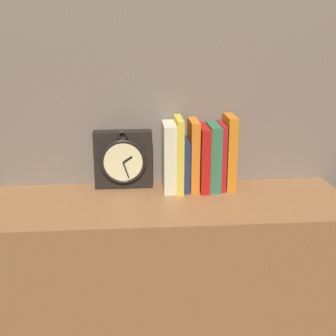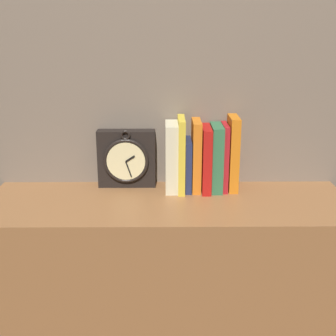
{
  "view_description": "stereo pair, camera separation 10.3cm",
  "coord_description": "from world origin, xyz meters",
  "px_view_note": "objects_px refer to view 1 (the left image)",
  "views": [
    {
      "loc": [
        -0.11,
        -1.41,
        1.36
      ],
      "look_at": [
        0.0,
        0.0,
        0.91
      ],
      "focal_mm": 50.0,
      "sensor_mm": 36.0,
      "label": 1
    },
    {
      "loc": [
        -0.01,
        -1.41,
        1.36
      ],
      "look_at": [
        0.0,
        0.0,
        0.91
      ],
      "focal_mm": 50.0,
      "sensor_mm": 36.0,
      "label": 2
    }
  ],
  "objects_px": {
    "clock": "(123,160)",
    "book_slot0_cream": "(169,157)",
    "book_slot6_red": "(221,156)",
    "book_slot4_red": "(203,158)",
    "book_slot5_green": "(213,157)",
    "book_slot2_navy": "(185,164)",
    "book_slot7_orange": "(229,152)",
    "book_slot3_orange": "(193,155)",
    "book_slot1_yellow": "(179,154)"
  },
  "relations": [
    {
      "from": "clock",
      "to": "book_slot0_cream",
      "type": "relative_size",
      "value": 0.9
    },
    {
      "from": "book_slot0_cream",
      "to": "book_slot6_red",
      "type": "xyz_separation_m",
      "value": [
        0.18,
        0.0,
        -0.0
      ]
    },
    {
      "from": "book_slot4_red",
      "to": "book_slot5_green",
      "type": "height_order",
      "value": "book_slot5_green"
    },
    {
      "from": "book_slot4_red",
      "to": "book_slot6_red",
      "type": "relative_size",
      "value": 0.97
    },
    {
      "from": "book_slot2_navy",
      "to": "book_slot7_orange",
      "type": "height_order",
      "value": "book_slot7_orange"
    },
    {
      "from": "clock",
      "to": "book_slot2_navy",
      "type": "height_order",
      "value": "clock"
    },
    {
      "from": "book_slot0_cream",
      "to": "book_slot6_red",
      "type": "relative_size",
      "value": 1.02
    },
    {
      "from": "clock",
      "to": "book_slot3_orange",
      "type": "xyz_separation_m",
      "value": [
        0.24,
        -0.03,
        0.02
      ]
    },
    {
      "from": "book_slot0_cream",
      "to": "book_slot7_orange",
      "type": "xyz_separation_m",
      "value": [
        0.21,
        0.01,
        0.01
      ]
    },
    {
      "from": "book_slot3_orange",
      "to": "book_slot7_orange",
      "type": "distance_m",
      "value": 0.13
    },
    {
      "from": "book_slot4_red",
      "to": "book_slot5_green",
      "type": "distance_m",
      "value": 0.04
    },
    {
      "from": "book_slot6_red",
      "to": "book_slot4_red",
      "type": "bearing_deg",
      "value": -171.1
    },
    {
      "from": "book_slot0_cream",
      "to": "book_slot3_orange",
      "type": "distance_m",
      "value": 0.08
    },
    {
      "from": "book_slot4_red",
      "to": "book_slot6_red",
      "type": "xyz_separation_m",
      "value": [
        0.06,
        0.01,
        0.0
      ]
    },
    {
      "from": "clock",
      "to": "book_slot0_cream",
      "type": "height_order",
      "value": "book_slot0_cream"
    },
    {
      "from": "book_slot1_yellow",
      "to": "book_slot2_navy",
      "type": "height_order",
      "value": "book_slot1_yellow"
    },
    {
      "from": "book_slot0_cream",
      "to": "book_slot1_yellow",
      "type": "height_order",
      "value": "book_slot1_yellow"
    },
    {
      "from": "book_slot5_green",
      "to": "clock",
      "type": "bearing_deg",
      "value": 173.92
    },
    {
      "from": "book_slot4_red",
      "to": "book_slot7_orange",
      "type": "relative_size",
      "value": 0.87
    },
    {
      "from": "book_slot2_navy",
      "to": "book_slot6_red",
      "type": "bearing_deg",
      "value": 1.04
    },
    {
      "from": "book_slot0_cream",
      "to": "book_slot5_green",
      "type": "distance_m",
      "value": 0.15
    },
    {
      "from": "clock",
      "to": "book_slot1_yellow",
      "type": "xyz_separation_m",
      "value": [
        0.19,
        -0.04,
        0.03
      ]
    },
    {
      "from": "book_slot6_red",
      "to": "book_slot7_orange",
      "type": "distance_m",
      "value": 0.03
    },
    {
      "from": "clock",
      "to": "book_slot2_navy",
      "type": "bearing_deg",
      "value": -8.23
    },
    {
      "from": "book_slot2_navy",
      "to": "book_slot7_orange",
      "type": "distance_m",
      "value": 0.16
    },
    {
      "from": "book_slot2_navy",
      "to": "book_slot0_cream",
      "type": "bearing_deg",
      "value": -177.25
    },
    {
      "from": "book_slot5_green",
      "to": "book_slot6_red",
      "type": "height_order",
      "value": "book_slot6_red"
    },
    {
      "from": "book_slot6_red",
      "to": "book_slot7_orange",
      "type": "relative_size",
      "value": 0.9
    },
    {
      "from": "book_slot4_red",
      "to": "book_slot0_cream",
      "type": "bearing_deg",
      "value": 177.5
    },
    {
      "from": "clock",
      "to": "book_slot1_yellow",
      "type": "bearing_deg",
      "value": -11.58
    },
    {
      "from": "book_slot1_yellow",
      "to": "book_slot3_orange",
      "type": "distance_m",
      "value": 0.05
    },
    {
      "from": "book_slot4_red",
      "to": "book_slot2_navy",
      "type": "bearing_deg",
      "value": 172.66
    },
    {
      "from": "book_slot2_navy",
      "to": "book_slot3_orange",
      "type": "distance_m",
      "value": 0.04
    },
    {
      "from": "book_slot4_red",
      "to": "book_slot7_orange",
      "type": "bearing_deg",
      "value": 6.98
    },
    {
      "from": "book_slot4_red",
      "to": "book_slot7_orange",
      "type": "distance_m",
      "value": 0.09
    },
    {
      "from": "clock",
      "to": "book_slot3_orange",
      "type": "distance_m",
      "value": 0.24
    },
    {
      "from": "book_slot3_orange",
      "to": "book_slot6_red",
      "type": "relative_size",
      "value": 1.06
    },
    {
      "from": "book_slot5_green",
      "to": "book_slot7_orange",
      "type": "relative_size",
      "value": 0.89
    },
    {
      "from": "book_slot0_cream",
      "to": "book_slot2_navy",
      "type": "bearing_deg",
      "value": 2.75
    },
    {
      "from": "book_slot3_orange",
      "to": "book_slot5_green",
      "type": "height_order",
      "value": "book_slot3_orange"
    },
    {
      "from": "book_slot1_yellow",
      "to": "book_slot4_red",
      "type": "distance_m",
      "value": 0.09
    },
    {
      "from": "book_slot5_green",
      "to": "book_slot6_red",
      "type": "distance_m",
      "value": 0.03
    },
    {
      "from": "book_slot6_red",
      "to": "book_slot3_orange",
      "type": "bearing_deg",
      "value": -178.45
    },
    {
      "from": "book_slot3_orange",
      "to": "book_slot5_green",
      "type": "relative_size",
      "value": 1.07
    },
    {
      "from": "book_slot1_yellow",
      "to": "book_slot7_orange",
      "type": "bearing_deg",
      "value": 3.72
    },
    {
      "from": "book_slot3_orange",
      "to": "book_slot6_red",
      "type": "distance_m",
      "value": 0.1
    },
    {
      "from": "book_slot0_cream",
      "to": "book_slot1_yellow",
      "type": "distance_m",
      "value": 0.03
    },
    {
      "from": "clock",
      "to": "book_slot2_navy",
      "type": "relative_size",
      "value": 1.19
    },
    {
      "from": "book_slot0_cream",
      "to": "book_slot5_green",
      "type": "bearing_deg",
      "value": 0.2
    },
    {
      "from": "book_slot4_red",
      "to": "book_slot1_yellow",
      "type": "bearing_deg",
      "value": -179.88
    }
  ]
}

